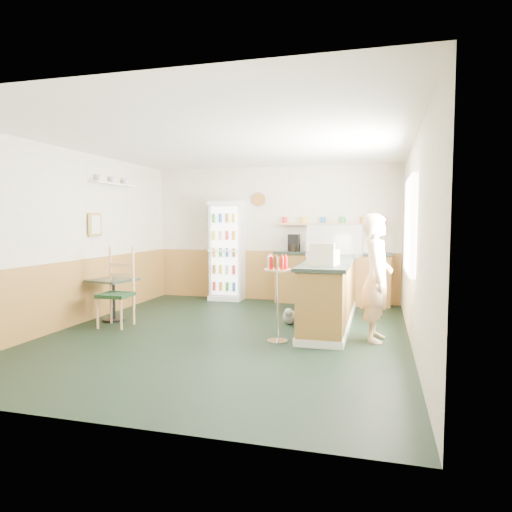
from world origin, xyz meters
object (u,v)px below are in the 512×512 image
(cafe_table, at_px, (113,291))
(condiment_stand, at_px, (278,284))
(drinks_fridge, at_px, (227,251))
(cash_register, at_px, (323,258))
(shopkeeper, at_px, (377,278))
(cafe_chair, at_px, (119,284))
(display_case, at_px, (335,241))

(cafe_table, bearing_deg, condiment_stand, -11.30)
(cafe_table, bearing_deg, drinks_fridge, 64.62)
(cash_register, relative_size, condiment_stand, 0.34)
(drinks_fridge, bearing_deg, cash_register, -49.38)
(drinks_fridge, bearing_deg, shopkeeper, -40.86)
(drinks_fridge, height_order, cafe_chair, drinks_fridge)
(display_case, relative_size, cash_register, 2.43)
(cash_register, bearing_deg, cafe_chair, -172.68)
(cafe_chair, bearing_deg, shopkeeper, -1.55)
(display_case, bearing_deg, drinks_fridge, 156.31)
(shopkeeper, height_order, cafe_chair, shopkeeper)
(drinks_fridge, bearing_deg, cafe_table, -115.38)
(cash_register, distance_m, cafe_table, 3.47)
(display_case, xyz_separation_m, cash_register, (-0.00, -1.65, -0.16))
(drinks_fridge, xyz_separation_m, cafe_chair, (-0.87, -2.64, -0.37))
(cash_register, xyz_separation_m, cafe_chair, (-3.13, 0.00, -0.48))
(shopkeeper, distance_m, cafe_chair, 3.84)
(drinks_fridge, xyz_separation_m, cash_register, (2.27, -2.64, 0.11))
(drinks_fridge, distance_m, cash_register, 3.48)
(display_case, distance_m, cafe_table, 3.76)
(cafe_table, bearing_deg, cafe_chair, -42.82)
(drinks_fridge, distance_m, cafe_chair, 2.80)
(cafe_chair, bearing_deg, condiment_stand, -9.74)
(condiment_stand, xyz_separation_m, cafe_table, (-2.84, 0.57, -0.30))
(drinks_fridge, height_order, display_case, drinks_fridge)
(shopkeeper, bearing_deg, cafe_table, 89.18)
(cash_register, height_order, condiment_stand, cash_register)
(condiment_stand, distance_m, cafe_chair, 2.59)
(cash_register, bearing_deg, shopkeeper, 13.54)
(display_case, distance_m, condiment_stand, 2.10)
(drinks_fridge, bearing_deg, condiment_stand, -60.10)
(cash_register, relative_size, cafe_chair, 0.32)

